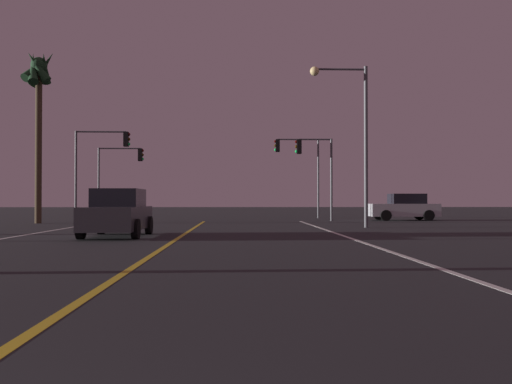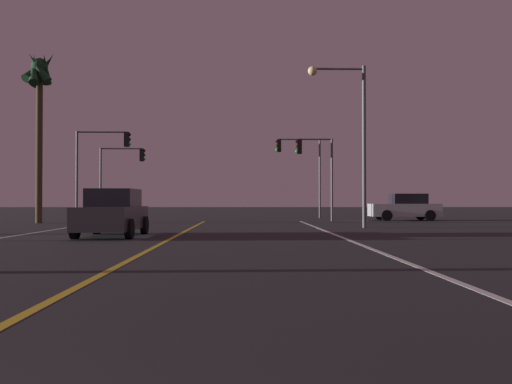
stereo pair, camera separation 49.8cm
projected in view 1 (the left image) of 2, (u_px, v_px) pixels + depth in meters
name	position (u px, v px, depth m)	size (l,w,h in m)	color
lane_edge_right	(387.00, 251.00, 14.01)	(0.16, 38.56, 0.01)	silver
lane_center_divider	(158.00, 251.00, 13.81)	(0.16, 38.56, 0.01)	gold
car_oncoming	(118.00, 213.00, 19.46)	(2.02, 4.30, 1.70)	black
car_crossing_side	(404.00, 207.00, 34.91)	(4.30, 2.02, 1.70)	black
traffic_light_near_right	(314.00, 160.00, 33.86)	(2.34, 0.36, 5.10)	#4C4C51
traffic_light_near_left	(102.00, 154.00, 33.42)	(3.36, 0.36, 5.52)	#4C4C51
traffic_light_far_right	(298.00, 159.00, 39.35)	(3.26, 0.36, 5.71)	#4C4C51
traffic_light_far_left	(121.00, 165.00, 38.91)	(3.26, 0.36, 5.02)	#4C4C51
street_lamp_right_far	(352.00, 123.00, 25.84)	(2.74, 0.44, 7.63)	#4C4C51
palm_tree_left_far	(39.00, 85.00, 30.56)	(1.94, 2.09, 9.78)	#473826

